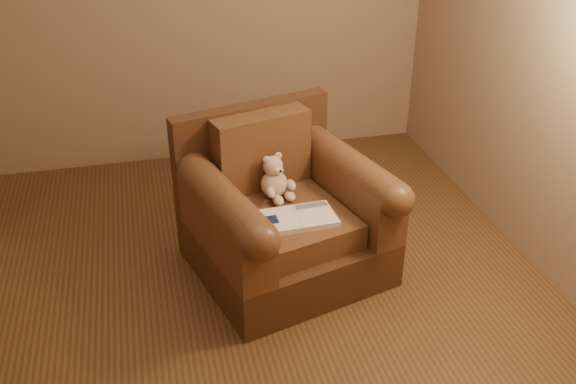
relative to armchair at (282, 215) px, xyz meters
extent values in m
plane|color=brown|center=(-0.37, -0.22, -0.38)|extent=(4.00, 4.00, 0.00)
cube|color=#8F7458|center=(-0.37, 1.78, 0.97)|extent=(4.00, 0.02, 2.70)
cube|color=#8F7458|center=(-0.37, -2.22, 0.97)|extent=(4.00, 0.02, 2.70)
cube|color=#8F7458|center=(1.63, -0.22, 0.97)|extent=(0.02, 4.00, 2.70)
cube|color=#432716|center=(0.01, -0.05, -0.23)|extent=(1.33, 1.29, 0.31)
cube|color=#432716|center=(-0.11, 0.40, 0.26)|extent=(1.08, 0.39, 0.68)
cube|color=brown|center=(0.03, -0.10, 0.01)|extent=(0.81, 0.91, 0.16)
cube|color=brown|center=(-0.07, 0.26, 0.34)|extent=(0.66, 0.34, 0.49)
cube|color=brown|center=(-0.39, -0.21, 0.10)|extent=(0.46, 0.95, 0.35)
cube|color=brown|center=(0.45, 0.02, 0.10)|extent=(0.46, 0.95, 0.35)
cylinder|color=brown|center=(-0.39, -0.21, 0.28)|extent=(0.46, 0.95, 0.22)
cylinder|color=brown|center=(0.45, 0.02, 0.28)|extent=(0.46, 0.95, 0.22)
ellipsoid|color=#D6AE95|center=(-0.03, 0.10, 0.17)|extent=(0.17, 0.15, 0.18)
sphere|color=#D6AE95|center=(-0.03, 0.11, 0.30)|extent=(0.13, 0.13, 0.13)
ellipsoid|color=#D6AE95|center=(-0.08, 0.10, 0.35)|extent=(0.05, 0.03, 0.05)
ellipsoid|color=#D6AE95|center=(0.01, 0.13, 0.35)|extent=(0.05, 0.03, 0.05)
ellipsoid|color=beige|center=(-0.01, 0.06, 0.29)|extent=(0.06, 0.04, 0.05)
sphere|color=black|center=(0.00, 0.04, 0.29)|extent=(0.02, 0.02, 0.02)
ellipsoid|color=#D6AE95|center=(-0.07, 0.00, 0.17)|extent=(0.06, 0.11, 0.06)
ellipsoid|color=#D6AE95|center=(0.07, 0.07, 0.17)|extent=(0.06, 0.11, 0.06)
ellipsoid|color=#D6AE95|center=(-0.03, -0.01, 0.12)|extent=(0.07, 0.11, 0.06)
ellipsoid|color=#D6AE95|center=(0.06, 0.02, 0.12)|extent=(0.07, 0.11, 0.06)
cube|color=beige|center=(0.04, -0.23, 0.11)|extent=(0.46, 0.28, 0.03)
cube|color=white|center=(-0.07, -0.23, 0.12)|extent=(0.23, 0.28, 0.00)
cube|color=white|center=(0.15, -0.23, 0.12)|extent=(0.23, 0.28, 0.00)
cube|color=beige|center=(0.04, -0.23, 0.12)|extent=(0.02, 0.27, 0.00)
cube|color=#0F1638|center=(-0.12, -0.24, 0.12)|extent=(0.08, 0.10, 0.00)
cube|color=slate|center=(0.15, -0.13, 0.12)|extent=(0.20, 0.06, 0.00)
cylinder|color=gold|center=(0.44, 0.82, -0.37)|extent=(0.29, 0.29, 0.02)
cylinder|color=gold|center=(0.44, 0.82, -0.13)|extent=(0.03, 0.03, 0.46)
cylinder|color=gold|center=(0.44, 0.82, 0.11)|extent=(0.36, 0.36, 0.02)
cylinder|color=gold|center=(0.44, 0.82, 0.10)|extent=(0.03, 0.03, 0.02)
camera|label=1|loc=(-0.78, -3.37, 2.13)|focal=40.00mm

